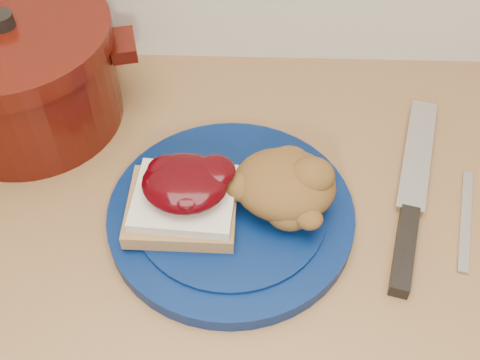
{
  "coord_description": "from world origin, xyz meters",
  "views": [
    {
      "loc": [
        0.01,
        1.06,
        1.48
      ],
      "look_at": [
        -0.0,
        1.51,
        0.95
      ],
      "focal_mm": 45.0,
      "sensor_mm": 36.0,
      "label": 1
    }
  ],
  "objects_px": {
    "chef_knife": "(409,221)",
    "dutch_oven": "(20,73)",
    "plate": "(231,215)",
    "butter_knife": "(466,219)"
  },
  "relations": [
    {
      "from": "plate",
      "to": "dutch_oven",
      "type": "relative_size",
      "value": 0.93
    },
    {
      "from": "chef_knife",
      "to": "butter_knife",
      "type": "distance_m",
      "value": 0.07
    },
    {
      "from": "chef_knife",
      "to": "butter_knife",
      "type": "relative_size",
      "value": 2.01
    },
    {
      "from": "butter_knife",
      "to": "dutch_oven",
      "type": "relative_size",
      "value": 0.49
    },
    {
      "from": "butter_knife",
      "to": "dutch_oven",
      "type": "height_order",
      "value": "dutch_oven"
    },
    {
      "from": "dutch_oven",
      "to": "butter_knife",
      "type": "bearing_deg",
      "value": -16.13
    },
    {
      "from": "plate",
      "to": "dutch_oven",
      "type": "height_order",
      "value": "dutch_oven"
    },
    {
      "from": "plate",
      "to": "chef_knife",
      "type": "xyz_separation_m",
      "value": [
        0.21,
        -0.0,
        -0.0
      ]
    },
    {
      "from": "chef_knife",
      "to": "butter_knife",
      "type": "bearing_deg",
      "value": -67.65
    },
    {
      "from": "chef_knife",
      "to": "dutch_oven",
      "type": "xyz_separation_m",
      "value": [
        -0.49,
        0.17,
        0.07
      ]
    }
  ]
}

